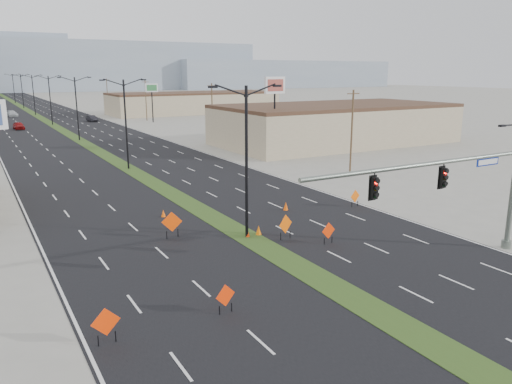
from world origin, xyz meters
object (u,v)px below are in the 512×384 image
cone_2 (286,206)px  cone_1 (248,233)px  streetlight_2 (77,107)px  construction_sign_4 (328,231)px  streetlight_3 (50,99)px  car_left (19,126)px  car_far (12,114)px  pole_sign_east_far (152,91)px  signal_mast (465,182)px  car_mid (92,118)px  construction_sign_3 (286,225)px  streetlight_5 (22,90)px  streetlight_4 (33,93)px  construction_sign_0 (106,323)px  cone_0 (259,230)px  streetlight_1 (126,121)px  pole_sign_east_near (275,91)px  streetlight_0 (246,158)px  cone_3 (163,213)px  construction_sign_1 (225,297)px  construction_sign_5 (355,197)px  streetlight_6 (14,88)px  construction_sign_2 (172,223)px

cone_2 → cone_1: bearing=-143.8°
streetlight_2 → construction_sign_4: (3.92, -59.78, -4.58)m
streetlight_3 → car_left: size_ratio=2.36×
car_far → pole_sign_east_far: 40.52m
signal_mast → car_left: (-15.51, 88.05, -4.07)m
car_mid → construction_sign_3: bearing=-101.5°
streetlight_5 → cone_2: bearing=-87.5°
streetlight_4 → car_mid: bearing=-70.6°
streetlight_2 → construction_sign_0: 66.16m
cone_2 → cone_0: bearing=-139.4°
cone_0 → streetlight_1: bearing=91.9°
pole_sign_east_near → construction_sign_0: bearing=-137.9°
pole_sign_east_far → streetlight_0: bearing=-98.0°
cone_3 → pole_sign_east_far: size_ratio=0.07×
streetlight_1 → streetlight_5: bearing=90.0°
streetlight_3 → streetlight_0: bearing=-90.0°
construction_sign_1 → streetlight_4: bearing=75.8°
streetlight_2 → construction_sign_3: bearing=-88.0°
streetlight_2 → signal_mast: bearing=-82.6°
construction_sign_1 → cone_0: size_ratio=2.09×
cone_3 → pole_sign_east_far: 75.45m
car_far → pole_sign_east_near: pole_sign_east_near is taller
streetlight_4 → cone_3: bearing=-91.8°
car_left → construction_sign_5: bearing=-80.4°
streetlight_5 → construction_sign_0: bearing=-94.4°
construction_sign_3 → construction_sign_5: 10.33m
streetlight_6 → construction_sign_2: streetlight_6 is taller
streetlight_6 → cone_0: (0.91, -168.01, -5.08)m
streetlight_0 → construction_sign_3: (2.00, -1.67, -4.41)m
streetlight_0 → pole_sign_east_near: size_ratio=0.98×
streetlight_4 → car_far: bearing=-157.4°
streetlight_4 → construction_sign_5: (11.50, -109.61, -4.59)m
car_far → cone_0: car_far is taller
signal_mast → cone_3: 21.50m
signal_mast → streetlight_4: bearing=94.0°
cone_0 → pole_sign_east_far: 81.45m
construction_sign_2 → streetlight_3: bearing=103.6°
signal_mast → construction_sign_4: bearing=126.7°
construction_sign_3 → construction_sign_4: bearing=-66.1°
construction_sign_2 → cone_0: (5.30, -2.37, -0.73)m
construction_sign_2 → car_left: bearing=108.6°
signal_mast → construction_sign_5: size_ratio=11.46×
streetlight_1 → car_mid: streetlight_1 is taller
car_left → cone_0: size_ratio=6.21×
streetlight_0 → streetlight_1: (0.00, 28.00, 0.00)m
streetlight_3 → construction_sign_5: bearing=-82.0°
car_left → construction_sign_5: car_left is taller
construction_sign_1 → pole_sign_east_near: size_ratio=0.14×
streetlight_2 → construction_sign_2: 53.99m
signal_mast → construction_sign_0: 20.45m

